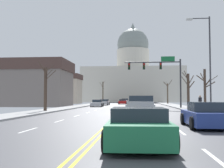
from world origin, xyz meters
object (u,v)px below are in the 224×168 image
at_px(street_lamp_right, 207,56).
at_px(sedan_near_01, 138,107).
at_px(signal_gantry, 160,71).
at_px(sedan_near_04, 138,127).
at_px(pickup_truck_near_02, 141,107).
at_px(sedan_oncoming_01, 104,102).
at_px(sedan_oncoming_02, 123,102).
at_px(pedestrian_00, 200,102).
at_px(sedan_oncoming_00, 97,103).
at_px(bicycle_parked, 203,108).
at_px(sedan_near_00, 140,105).
at_px(sedan_near_03, 206,116).
at_px(sedan_oncoming_03, 125,101).

distance_m(street_lamp_right, sedan_near_01, 8.41).
height_order(signal_gantry, street_lamp_right, street_lamp_right).
relative_size(signal_gantry, sedan_near_04, 1.82).
relative_size(pickup_truck_near_02, sedan_oncoming_01, 1.21).
xyz_separation_m(street_lamp_right, pickup_truck_near_02, (-6.08, -3.79, -4.53)).
distance_m(sedan_oncoming_02, pedestrian_00, 38.44).
bearing_deg(sedan_near_01, sedan_oncoming_00, 110.79).
bearing_deg(sedan_near_01, bicycle_parked, 8.43).
xyz_separation_m(sedan_near_00, sedan_oncoming_02, (-3.78, 31.33, -0.02)).
relative_size(street_lamp_right, sedan_near_01, 2.03).
relative_size(sedan_oncoming_00, bicycle_parked, 2.42).
relative_size(signal_gantry, sedan_near_03, 1.81).
height_order(sedan_oncoming_03, pedestrian_00, pedestrian_00).
bearing_deg(pedestrian_00, signal_gantry, 105.95).
distance_m(sedan_near_01, sedan_oncoming_01, 28.75).
distance_m(pickup_truck_near_02, sedan_oncoming_02, 43.93).
bearing_deg(sedan_near_04, bicycle_parked, 71.88).
bearing_deg(sedan_oncoming_00, sedan_near_00, -59.86).
relative_size(sedan_oncoming_03, bicycle_parked, 2.65).
bearing_deg(signal_gantry, bicycle_parked, -69.82).
xyz_separation_m(sedan_near_01, bicycle_parked, (6.74, 1.00, -0.07)).
bearing_deg(sedan_oncoming_03, sedan_oncoming_01, -100.22).
height_order(sedan_oncoming_01, pedestrian_00, pedestrian_00).
distance_m(sedan_near_00, sedan_oncoming_03, 41.19).
distance_m(sedan_oncoming_00, sedan_oncoming_01, 9.87).
relative_size(sedan_near_00, pedestrian_00, 2.65).
relative_size(pedestrian_00, bicycle_parked, 0.92).
xyz_separation_m(signal_gantry, street_lamp_right, (3.11, -13.42, -0.05)).
relative_size(sedan_oncoming_00, pedestrian_00, 2.63).
bearing_deg(pickup_truck_near_02, pedestrian_00, 47.68).
relative_size(signal_gantry, sedan_near_00, 1.84).
relative_size(sedan_near_01, sedan_near_03, 1.00).
xyz_separation_m(sedan_oncoming_02, bicycle_parked, (10.25, -36.12, -0.07)).
relative_size(street_lamp_right, sedan_oncoming_00, 2.06).
xyz_separation_m(sedan_near_04, pedestrian_00, (6.27, 19.58, 0.47)).
bearing_deg(signal_gantry, sedan_oncoming_03, 100.36).
bearing_deg(sedan_oncoming_02, sedan_oncoming_03, 89.37).
distance_m(street_lamp_right, sedan_near_00, 11.56).
height_order(signal_gantry, sedan_oncoming_01, signal_gantry).
xyz_separation_m(pickup_truck_near_02, sedan_oncoming_03, (-3.66, 53.46, -0.14)).
bearing_deg(sedan_near_03, sedan_oncoming_00, 107.83).
distance_m(pickup_truck_near_02, sedan_oncoming_03, 53.58).
relative_size(sedan_near_04, sedan_oncoming_00, 1.01).
bearing_deg(pedestrian_00, sedan_near_00, 135.70).
relative_size(pickup_truck_near_02, sedan_near_04, 1.29).
distance_m(sedan_near_01, sedan_oncoming_03, 46.94).
relative_size(sedan_near_01, bicycle_parked, 2.46).
distance_m(signal_gantry, sedan_near_03, 25.03).
height_order(sedan_near_00, sedan_oncoming_00, sedan_near_00).
bearing_deg(sedan_oncoming_02, sedan_near_04, -86.48).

